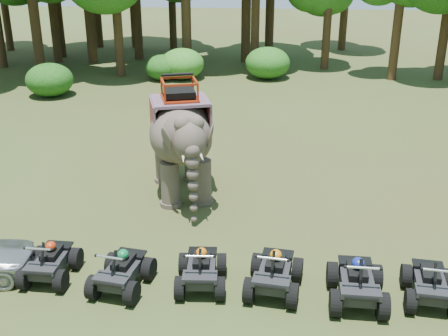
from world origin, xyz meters
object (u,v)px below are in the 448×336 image
Objects in this scene: atv_0 at (50,258)px; atv_3 at (275,268)px; elephant at (181,137)px; atv_1 at (121,267)px; atv_2 at (201,265)px; atv_5 at (431,279)px; atv_4 at (358,277)px.

atv_3 is at bearing 0.91° from atv_0.
atv_1 is (-0.56, -5.56, -1.30)m from elephant.
elephant reaches higher than atv_3.
atv_5 is at bearing -4.94° from atv_2.
elephant reaches higher than atv_2.
atv_0 is at bearing -179.24° from atv_1.
elephant is 2.84× the size of atv_2.
atv_0 is at bearing -173.22° from atv_3.
elephant is at bearing 93.61° from atv_1.
atv_1 is 1.01× the size of atv_2.
atv_3 is 0.97× the size of atv_4.
atv_4 reaches higher than atv_3.
atv_3 is (3.03, -5.34, -1.27)m from elephant.
atv_3 reaches higher than atv_5.
atv_1 is 0.95× the size of atv_3.
atv_5 reaches higher than atv_0.
atv_2 reaches higher than atv_0.
atv_3 reaches higher than atv_1.
atv_4 reaches higher than atv_5.
atv_4 is (5.46, -0.02, 0.05)m from atv_1.
atv_2 is 5.26m from atv_5.
atv_4 reaches higher than atv_1.
elephant is 2.85× the size of atv_5.
atv_5 is (7.12, 0.14, -0.01)m from atv_1.
elephant is at bearing 126.91° from atv_3.
atv_1 is 1.01× the size of atv_5.
elephant is at bearing 132.66° from atv_4.
atv_4 is at bearing -0.14° from atv_3.
atv_2 is at bearing 17.19° from atv_1.
atv_4 is at bearing -0.88° from atv_0.
atv_3 is at bearing -4.75° from atv_2.
atv_0 is at bearing 175.99° from atv_2.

